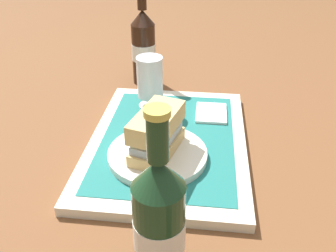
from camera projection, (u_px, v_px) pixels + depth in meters
ground_plane at (168, 146)px, 0.76m from camera, size 3.00×3.00×0.00m
tray at (168, 142)px, 0.75m from camera, size 0.44×0.32×0.02m
placemat at (168, 138)px, 0.74m from camera, size 0.38×0.27×0.00m
plate at (158, 154)px, 0.68m from camera, size 0.19×0.19×0.01m
sandwich at (158, 131)px, 0.66m from camera, size 0.14×0.10×0.08m
beer_glass at (150, 80)px, 0.82m from camera, size 0.06×0.06×0.12m
napkin_folded at (211, 113)px, 0.83m from camera, size 0.09×0.07×0.01m
beer_bottle at (144, 47)px, 0.97m from camera, size 0.07×0.07×0.27m
second_bottle at (159, 224)px, 0.44m from camera, size 0.07×0.07×0.27m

